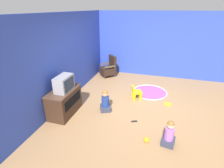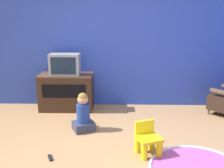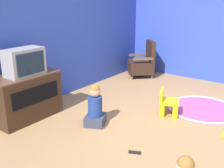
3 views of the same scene
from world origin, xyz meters
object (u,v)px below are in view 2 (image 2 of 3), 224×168
tv_cabinet (67,91)px  yellow_kid_chair (148,141)px  television (65,64)px  child_watching_center (83,114)px  remote_control (50,158)px

tv_cabinet → yellow_kid_chair: bearing=-51.0°
television → child_watching_center: 1.23m
tv_cabinet → television: television is taller
tv_cabinet → child_watching_center: bearing=-65.7°
yellow_kid_chair → child_watching_center: (-0.95, 0.72, 0.09)m
television → child_watching_center: television is taller
television → yellow_kid_chair: (1.40, -1.67, -0.72)m
television → yellow_kid_chair: size_ratio=1.31×
child_watching_center → television: bearing=90.1°
television → remote_control: television is taller
television → child_watching_center: bearing=-64.4°
child_watching_center → remote_control: size_ratio=4.02×
yellow_kid_chair → remote_control: 1.28m
child_watching_center → remote_control: child_watching_center is taller
television → yellow_kid_chair: 2.29m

